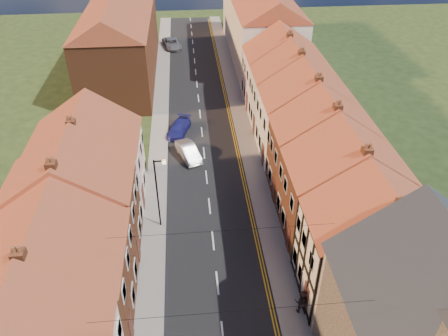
# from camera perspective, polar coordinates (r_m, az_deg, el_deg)

# --- Properties ---
(road) EXTENTS (7.00, 90.00, 0.02)m
(road) POSITION_cam_1_polar(r_m,az_deg,el_deg) (42.26, -2.63, 1.99)
(road) COLOR black
(road) RESTS_ON ground
(pavement_left) EXTENTS (1.80, 90.00, 0.12)m
(pavement_left) POSITION_cam_1_polar(r_m,az_deg,el_deg) (42.32, -8.59, 1.72)
(pavement_left) COLOR gray
(pavement_left) RESTS_ON ground
(pavement_right) EXTENTS (1.80, 90.00, 0.12)m
(pavement_right) POSITION_cam_1_polar(r_m,az_deg,el_deg) (42.60, 3.29, 2.34)
(pavement_right) COLOR gray
(pavement_right) RESTS_ON ground
(cottage_r_tudor) EXTENTS (8.30, 5.20, 9.00)m
(cottage_r_tudor) POSITION_cam_1_polar(r_m,az_deg,el_deg) (28.03, 18.74, -8.80)
(cottage_r_tudor) COLOR white
(cottage_r_tudor) RESTS_ON ground
(cottage_r_white_near) EXTENTS (8.30, 6.00, 9.00)m
(cottage_r_white_near) POSITION_cam_1_polar(r_m,az_deg,el_deg) (31.80, 15.39, -2.15)
(cottage_r_white_near) COLOR brown
(cottage_r_white_near) RESTS_ON ground
(cottage_r_cream_mid) EXTENTS (8.30, 5.20, 9.00)m
(cottage_r_cream_mid) POSITION_cam_1_polar(r_m,az_deg,el_deg) (35.97, 12.76, 3.03)
(cottage_r_cream_mid) COLOR brown
(cottage_r_cream_mid) RESTS_ON ground
(cottage_r_pink) EXTENTS (8.30, 6.00, 9.00)m
(cottage_r_pink) POSITION_cam_1_polar(r_m,az_deg,el_deg) (40.44, 10.67, 7.08)
(cottage_r_pink) COLOR white
(cottage_r_pink) RESTS_ON ground
(cottage_r_white_far) EXTENTS (8.30, 5.20, 9.00)m
(cottage_r_white_far) POSITION_cam_1_polar(r_m,az_deg,el_deg) (45.11, 8.98, 10.32)
(cottage_r_white_far) COLOR #B2B1A8
(cottage_r_white_far) RESTS_ON ground
(cottage_r_cream_far) EXTENTS (8.30, 6.00, 9.00)m
(cottage_r_cream_far) POSITION_cam_1_polar(r_m,az_deg,el_deg) (49.93, 7.58, 12.92)
(cottage_r_cream_far) COLOR beige
(cottage_r_cream_far) RESTS_ON ground
(cottage_l_white) EXTENTS (8.30, 6.90, 8.80)m
(cottage_l_white) POSITION_cam_1_polar(r_m,az_deg,el_deg) (26.70, -21.41, -12.53)
(cottage_l_white) COLOR brown
(cottage_l_white) RESTS_ON ground
(cottage_l_brick_mid) EXTENTS (8.30, 5.70, 9.10)m
(cottage_l_brick_mid) POSITION_cam_1_polar(r_m,az_deg,el_deg) (30.92, -19.08, -4.03)
(cottage_l_brick_mid) COLOR brown
(cottage_l_brick_mid) RESTS_ON ground
(cottage_l_pink) EXTENTS (8.30, 6.30, 8.80)m
(cottage_l_pink) POSITION_cam_1_polar(r_m,az_deg,el_deg) (35.60, -17.37, 1.64)
(cottage_l_pink) COLOR beige
(cottage_l_pink) RESTS_ON ground
(block_right_far) EXTENTS (8.30, 24.20, 10.50)m
(block_right_far) POSITION_cam_1_polar(r_m,az_deg,el_deg) (63.85, 4.74, 18.81)
(block_right_far) COLOR white
(block_right_far) RESTS_ON ground
(block_left_far) EXTENTS (8.30, 24.20, 10.50)m
(block_left_far) POSITION_cam_1_polar(r_m,az_deg,el_deg) (58.72, -13.41, 16.56)
(block_left_far) COLOR brown
(block_left_far) RESTS_ON ground
(lamppost) EXTENTS (0.88, 0.15, 6.00)m
(lamppost) POSITION_cam_1_polar(r_m,az_deg,el_deg) (32.12, -8.60, -2.80)
(lamppost) COLOR black
(lamppost) RESTS_ON pavement_left
(car_mid) EXTENTS (2.64, 4.24, 1.32)m
(car_mid) POSITION_cam_1_polar(r_m,az_deg,el_deg) (41.36, -4.68, 2.16)
(car_mid) COLOR #A9AAB1
(car_mid) RESTS_ON ground
(car_far) EXTENTS (2.88, 4.49, 1.21)m
(car_far) POSITION_cam_1_polar(r_m,az_deg,el_deg) (45.36, -5.90, 5.21)
(car_far) COLOR navy
(car_far) RESTS_ON ground
(car_distant) EXTENTS (3.22, 5.21, 1.35)m
(car_distant) POSITION_cam_1_polar(r_m,az_deg,el_deg) (68.80, -6.84, 15.85)
(car_distant) COLOR #929299
(car_distant) RESTS_ON ground
(pedestrian_right) EXTENTS (1.02, 0.90, 1.78)m
(pedestrian_right) POSITION_cam_1_polar(r_m,az_deg,el_deg) (28.33, 10.06, -16.80)
(pedestrian_right) COLOR black
(pedestrian_right) RESTS_ON pavement_right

